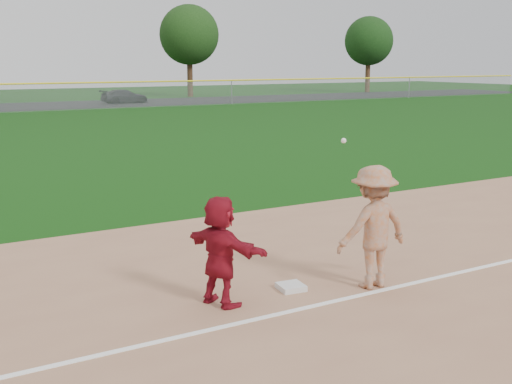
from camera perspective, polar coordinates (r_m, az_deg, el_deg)
ground at (r=10.45m, az=4.18°, el=-8.44°), size 160.00×160.00×0.00m
foul_line at (r=9.83m, az=6.84°, el=-9.64°), size 60.00×0.10×0.01m
first_base at (r=10.26m, az=3.13°, el=-8.42°), size 0.43×0.43×0.09m
base_runner at (r=9.43m, az=-3.20°, el=-5.24°), size 0.93×1.61×1.65m
car_right at (r=56.83m, az=-11.61°, el=8.33°), size 4.18×1.99×1.18m
first_base_play at (r=10.29m, az=10.36°, el=-3.08°), size 1.30×0.80×2.38m
tree_3 at (r=66.89m, az=-5.96°, el=13.72°), size 6.00×6.00×9.19m
tree_4 at (r=77.32m, az=10.00°, el=13.07°), size 5.60×5.60×8.67m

